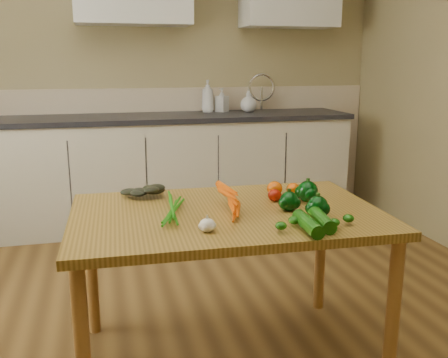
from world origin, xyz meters
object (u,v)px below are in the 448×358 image
pepper_b (308,191)px  soap_bottle_c (249,101)px  carrot_bunch (212,205)px  table (227,228)px  soap_bottle_a (208,96)px  zucchini_a (321,219)px  tomato_a (275,195)px  soap_bottle_b (222,100)px  zucchini_b (308,224)px  tomato_b (275,188)px  pepper_a (289,201)px  pepper_c (318,207)px  tomato_c (293,189)px  leafy_greens (143,189)px  garlic_bulb (207,225)px

pepper_b → soap_bottle_c: bearing=80.5°
pepper_b → carrot_bunch: bearing=-173.0°
table → carrot_bunch: 0.13m
soap_bottle_a → zucchini_a: (-0.09, -2.47, -0.31)m
soap_bottle_c → tomato_a: bearing=-83.7°
carrot_bunch → soap_bottle_a: bearing=80.0°
table → soap_bottle_b: (0.52, 2.20, 0.38)m
table → soap_bottle_a: 2.26m
zucchini_b → tomato_b: bearing=84.1°
pepper_a → zucchini_b: size_ratio=0.39×
pepper_c → zucchini_a: size_ratio=0.40×
tomato_c → soap_bottle_c: bearing=79.3°
soap_bottle_a → pepper_b: size_ratio=2.86×
soap_bottle_b → tomato_a: 2.14m
pepper_a → zucchini_b: (-0.03, -0.27, -0.01)m
carrot_bunch → zucchini_a: size_ratio=1.12×
pepper_a → tomato_b: size_ratio=1.12×
tomato_b → zucchini_b: bearing=-95.9°
carrot_bunch → leafy_greens: bearing=135.3°
tomato_a → table: bearing=-159.1°
tomato_a → tomato_c: bearing=32.1°
soap_bottle_c → tomato_b: 2.01m
tomato_b → zucchini_b: tomato_b is taller
tomato_b → tomato_c: bearing=-14.8°
garlic_bulb → pepper_b: (0.53, 0.29, 0.02)m
soap_bottle_c → zucchini_a: bearing=-80.3°
soap_bottle_c → tomato_a: (-0.49, -2.04, -0.26)m
table → carrot_bunch: bearing=-176.7°
soap_bottle_b → pepper_b: bearing=-46.6°
zucchini_a → zucchini_b: 0.08m
pepper_b → zucchini_b: 0.41m
pepper_b → tomato_c: 0.12m
pepper_b → tomato_c: (-0.02, 0.12, -0.02)m
soap_bottle_b → soap_bottle_c: soap_bottle_b is taller
carrot_bunch → pepper_a: (0.32, -0.06, 0.01)m
zucchini_a → zucchini_b: (-0.07, -0.04, -0.00)m
pepper_b → tomato_c: bearing=101.4°
soap_bottle_a → tomato_c: bearing=110.7°
table → garlic_bulb: 0.29m
tomato_c → zucchini_a: (-0.06, -0.45, -0.00)m
soap_bottle_b → leafy_greens: size_ratio=1.06×
pepper_c → zucchini_a: bearing=-107.3°
soap_bottle_b → tomato_b: size_ratio=2.69×
pepper_c → leafy_greens: bearing=146.3°
leafy_greens → tomato_b: leafy_greens is taller
zucchini_b → table: bearing=125.6°
table → soap_bottle_b: soap_bottle_b is taller
table → zucchini_a: (0.30, -0.28, 0.11)m
soap_bottle_b → tomato_b: 2.04m
soap_bottle_a → zucchini_a: bearing=109.3°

